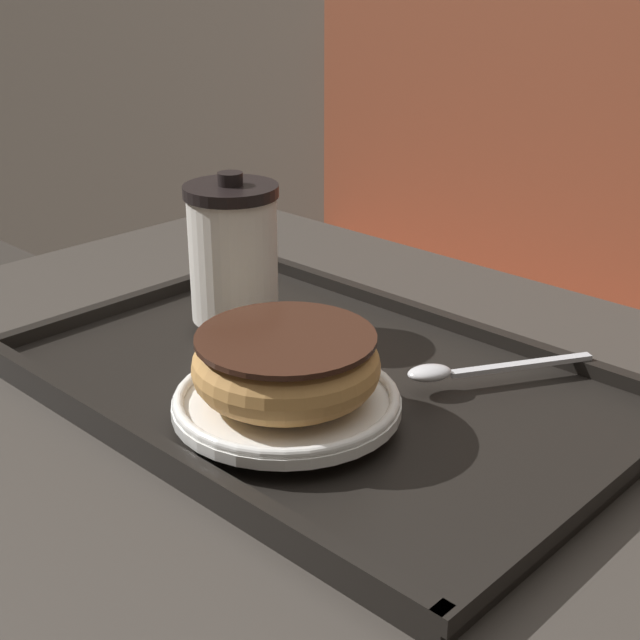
# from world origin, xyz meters

# --- Properties ---
(booth_bench) EXTENTS (1.52, 0.44, 1.00)m
(booth_bench) POSITION_xyz_m (-0.15, 0.87, 0.32)
(booth_bench) COLOR brown
(booth_bench) RESTS_ON ground_plane
(cafe_table) EXTENTS (0.94, 0.71, 0.73)m
(cafe_table) POSITION_xyz_m (0.00, 0.00, 0.56)
(cafe_table) COLOR #38332D
(cafe_table) RESTS_ON ground_plane
(serving_tray) EXTENTS (0.49, 0.32, 0.02)m
(serving_tray) POSITION_xyz_m (0.00, 0.01, 0.73)
(serving_tray) COLOR black
(serving_tray) RESTS_ON cafe_table
(coffee_cup_front) EXTENTS (0.08, 0.08, 0.13)m
(coffee_cup_front) POSITION_xyz_m (-0.12, 0.03, 0.81)
(coffee_cup_front) COLOR white
(coffee_cup_front) RESTS_ON serving_tray
(plate_with_chocolate_donut) EXTENTS (0.16, 0.16, 0.01)m
(plate_with_chocolate_donut) POSITION_xyz_m (0.03, -0.06, 0.76)
(plate_with_chocolate_donut) COLOR white
(plate_with_chocolate_donut) RESTS_ON serving_tray
(donut_chocolate_glazed) EXTENTS (0.13, 0.13, 0.04)m
(donut_chocolate_glazed) POSITION_xyz_m (0.03, -0.06, 0.79)
(donut_chocolate_glazed) COLOR tan
(donut_chocolate_glazed) RESTS_ON plate_with_chocolate_donut
(spoon) EXTENTS (0.09, 0.14, 0.01)m
(spoon) POSITION_xyz_m (0.09, 0.07, 0.75)
(spoon) COLOR silver
(spoon) RESTS_ON serving_tray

